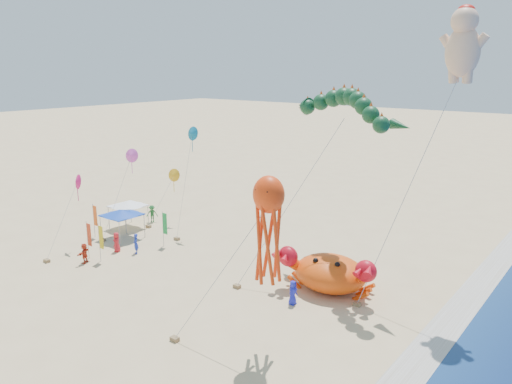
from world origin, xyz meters
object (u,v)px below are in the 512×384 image
(crab_inflatable, at_px, (329,272))
(canopy_white, at_px, (128,204))
(octopus_kite, at_px, (268,222))
(canopy_blue, at_px, (122,213))
(cherub_kite, at_px, (463,43))
(dragon_kite, at_px, (343,111))

(crab_inflatable, distance_m, canopy_white, 22.66)
(octopus_kite, height_order, canopy_blue, octopus_kite)
(octopus_kite, bearing_deg, crab_inflatable, 96.03)
(octopus_kite, xyz_separation_m, canopy_blue, (-21.49, 6.56, -4.95))
(cherub_kite, xyz_separation_m, canopy_white, (-29.27, -2.89, -14.33))
(cherub_kite, distance_m, octopus_kite, 16.08)
(dragon_kite, relative_size, cherub_kite, 0.72)
(octopus_kite, bearing_deg, canopy_white, 159.41)
(canopy_blue, bearing_deg, octopus_kite, -16.98)
(crab_inflatable, distance_m, cherub_kite, 17.07)
(dragon_kite, bearing_deg, cherub_kite, 3.68)
(crab_inflatable, height_order, dragon_kite, dragon_kite)
(crab_inflatable, xyz_separation_m, canopy_white, (-22.63, 0.31, 1.07))
(crab_inflatable, bearing_deg, canopy_blue, -174.55)
(canopy_blue, bearing_deg, crab_inflatable, 5.45)
(dragon_kite, bearing_deg, octopus_kite, -80.63)
(cherub_kite, bearing_deg, canopy_white, -174.35)
(canopy_white, bearing_deg, octopus_kite, -20.59)
(canopy_blue, bearing_deg, dragon_kite, 13.42)
(cherub_kite, height_order, octopus_kite, cherub_kite)
(dragon_kite, relative_size, canopy_blue, 4.08)
(cherub_kite, relative_size, canopy_blue, 5.70)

